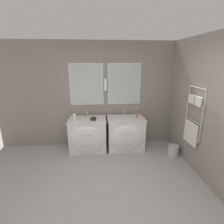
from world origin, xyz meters
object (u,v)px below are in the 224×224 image
object	(u,v)px
amenity_bowl	(93,118)
vanity_right	(126,133)
vanity_left	(88,135)
waste_bin	(173,150)
toiletry_bottle	(74,117)
flower_vase	(137,113)

from	to	relation	value
amenity_bowl	vanity_right	bearing A→B (deg)	4.56
vanity_left	waste_bin	xyz separation A→B (m)	(1.98, -0.44, -0.28)
amenity_bowl	toiletry_bottle	bearing A→B (deg)	179.71
amenity_bowl	flower_vase	size ratio (longest dim) A/B	0.52
waste_bin	vanity_right	bearing A→B (deg)	157.02
vanity_left	toiletry_bottle	bearing A→B (deg)	-167.91
amenity_bowl	flower_vase	xyz separation A→B (m)	(1.06, 0.12, 0.06)
vanity_left	flower_vase	distance (m)	1.31
toiletry_bottle	flower_vase	world-z (taller)	flower_vase
vanity_left	amenity_bowl	distance (m)	0.46
amenity_bowl	waste_bin	bearing A→B (deg)	-11.77
vanity_left	waste_bin	bearing A→B (deg)	-12.64
toiletry_bottle	amenity_bowl	xyz separation A→B (m)	(0.43, -0.00, -0.05)
toiletry_bottle	vanity_right	bearing A→B (deg)	2.85
vanity_right	amenity_bowl	bearing A→B (deg)	-175.44
toiletry_bottle	amenity_bowl	world-z (taller)	toiletry_bottle
vanity_left	vanity_right	size ratio (longest dim) A/B	1.00
vanity_right	flower_vase	bearing A→B (deg)	11.53
flower_vase	vanity_right	bearing A→B (deg)	-168.47
vanity_right	waste_bin	size ratio (longest dim) A/B	3.52
vanity_left	toiletry_bottle	size ratio (longest dim) A/B	4.36
vanity_right	waste_bin	world-z (taller)	vanity_right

